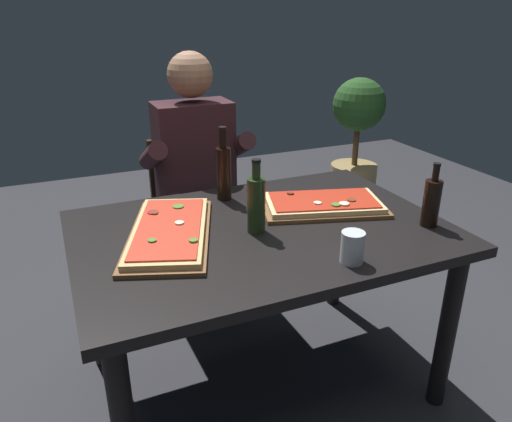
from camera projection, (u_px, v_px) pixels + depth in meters
The scene contains 11 objects.
ground_plane at pixel (261, 379), 2.13m from camera, with size 6.40×6.40×0.00m, color #2D2D33.
dining_table at pixel (261, 250), 1.88m from camera, with size 1.40×0.96×0.74m.
pizza_rectangular_front at pixel (323, 204), 2.01m from camera, with size 0.57×0.42×0.05m.
pizza_rectangular_left at pixel (169, 231), 1.77m from camera, with size 0.48×0.67×0.05m.
wine_bottle_dark at pixel (256, 203), 1.77m from camera, with size 0.07×0.07×0.28m.
oil_bottle_amber at pixel (432, 202), 1.83m from camera, with size 0.06×0.06×0.25m.
vinegar_bottle_green at pixel (224, 171), 2.08m from camera, with size 0.06×0.06×0.32m.
tumbler_near_camera at pixel (352, 247), 1.58m from camera, with size 0.08×0.08×0.11m.
diner_chair at pixel (193, 210), 2.66m from camera, with size 0.44×0.44×0.87m.
seated_diner at pixel (197, 172), 2.45m from camera, with size 0.53×0.41×1.33m.
potted_plant_corner at pixel (356, 143), 3.71m from camera, with size 0.39×0.39×1.04m.
Camera 1 is at (-0.69, -1.53, 1.52)m, focal length 33.87 mm.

